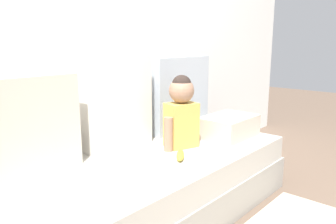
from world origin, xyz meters
TOP-DOWN VIEW (x-y plane):
  - ground_plane at (0.00, 0.00)m, footprint 12.00×12.00m
  - back_wall at (0.00, 0.53)m, footprint 5.11×0.10m
  - couch at (0.00, 0.00)m, footprint 1.91×0.81m
  - throw_pillow_left at (-0.59, 0.30)m, footprint 0.53×0.16m
  - throw_pillow_center at (0.00, 0.30)m, footprint 0.46×0.16m
  - throw_pillow_right at (0.59, 0.30)m, footprint 0.57×0.16m
  - toddler at (0.28, 0.01)m, footprint 0.30×0.19m
  - banana at (0.10, -0.13)m, footprint 0.16×0.14m
  - folded_blanket at (0.67, -0.10)m, footprint 0.40×0.28m

SIDE VIEW (x-z plane):
  - ground_plane at x=0.00m, z-range 0.00..0.00m
  - couch at x=0.00m, z-range 0.00..0.38m
  - banana at x=0.10m, z-range 0.38..0.42m
  - folded_blanket at x=0.67m, z-range 0.38..0.53m
  - toddler at x=0.28m, z-range 0.39..0.85m
  - throw_pillow_left at x=-0.59m, z-range 0.38..0.89m
  - throw_pillow_right at x=0.59m, z-range 0.38..0.94m
  - throw_pillow_center at x=0.00m, z-range 0.38..0.96m
  - back_wall at x=0.00m, z-range 0.00..2.36m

